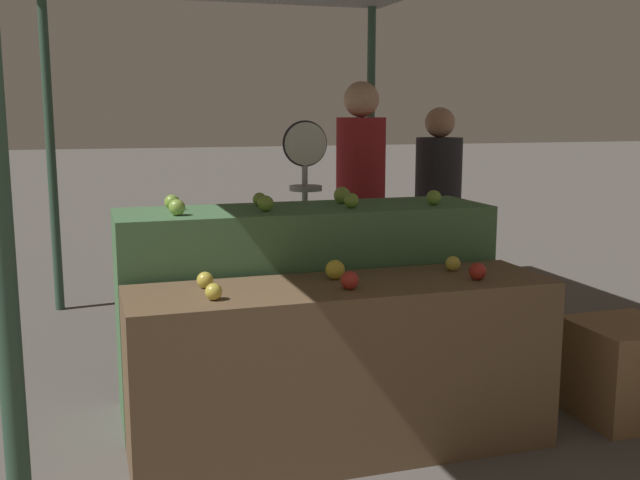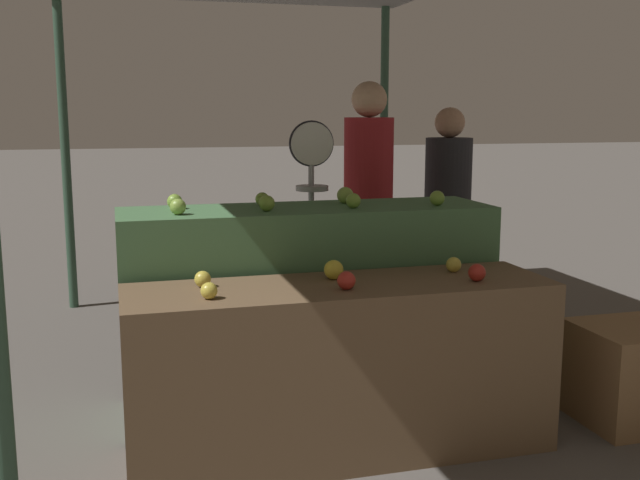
% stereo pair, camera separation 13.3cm
% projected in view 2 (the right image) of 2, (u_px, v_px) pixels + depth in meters
% --- Properties ---
extents(ground_plane, '(60.00, 60.00, 0.00)m').
position_uv_depth(ground_plane, '(341.00, 450.00, 3.45)').
color(ground_plane, '#59544F').
extents(display_counter_front, '(1.91, 0.55, 0.78)m').
position_uv_depth(display_counter_front, '(341.00, 369.00, 3.38)').
color(display_counter_front, brown).
rests_on(display_counter_front, ground_plane).
extents(display_counter_back, '(1.91, 0.55, 1.06)m').
position_uv_depth(display_counter_back, '(308.00, 307.00, 3.93)').
color(display_counter_back, '#4C7A4C').
rests_on(display_counter_back, ground_plane).
extents(apple_front_0, '(0.07, 0.07, 0.07)m').
position_uv_depth(apple_front_0, '(209.00, 291.00, 3.04)').
color(apple_front_0, gold).
rests_on(apple_front_0, display_counter_front).
extents(apple_front_1, '(0.08, 0.08, 0.08)m').
position_uv_depth(apple_front_1, '(346.00, 281.00, 3.21)').
color(apple_front_1, '#B72D23').
rests_on(apple_front_1, display_counter_front).
extents(apple_front_2, '(0.08, 0.08, 0.08)m').
position_uv_depth(apple_front_2, '(477.00, 273.00, 3.36)').
color(apple_front_2, '#AD281E').
rests_on(apple_front_2, display_counter_front).
extents(apple_front_3, '(0.07, 0.07, 0.07)m').
position_uv_depth(apple_front_3, '(203.00, 279.00, 3.25)').
color(apple_front_3, gold).
rests_on(apple_front_3, display_counter_front).
extents(apple_front_4, '(0.09, 0.09, 0.09)m').
position_uv_depth(apple_front_4, '(334.00, 270.00, 3.40)').
color(apple_front_4, gold).
rests_on(apple_front_4, display_counter_front).
extents(apple_front_5, '(0.07, 0.07, 0.07)m').
position_uv_depth(apple_front_5, '(454.00, 265.00, 3.56)').
color(apple_front_5, gold).
rests_on(apple_front_5, display_counter_front).
extents(apple_back_0, '(0.08, 0.08, 0.08)m').
position_uv_depth(apple_back_0, '(178.00, 207.00, 3.55)').
color(apple_back_0, '#8EB247').
rests_on(apple_back_0, display_counter_back).
extents(apple_back_1, '(0.08, 0.08, 0.08)m').
position_uv_depth(apple_back_1, '(267.00, 203.00, 3.67)').
color(apple_back_1, '#7AA338').
rests_on(apple_back_1, display_counter_back).
extents(apple_back_2, '(0.08, 0.08, 0.08)m').
position_uv_depth(apple_back_2, '(353.00, 201.00, 3.79)').
color(apple_back_2, '#7AA338').
rests_on(apple_back_2, display_counter_back).
extents(apple_back_3, '(0.08, 0.08, 0.08)m').
position_uv_depth(apple_back_3, '(437.00, 198.00, 3.90)').
color(apple_back_3, '#7AA338').
rests_on(apple_back_3, display_counter_back).
extents(apple_back_4, '(0.08, 0.08, 0.08)m').
position_uv_depth(apple_back_4, '(175.00, 201.00, 3.76)').
color(apple_back_4, '#84AD3D').
rests_on(apple_back_4, display_counter_back).
extents(apple_back_5, '(0.07, 0.07, 0.07)m').
position_uv_depth(apple_back_5, '(262.00, 199.00, 3.88)').
color(apple_back_5, '#84AD3D').
rests_on(apple_back_5, display_counter_back).
extents(apple_back_6, '(0.09, 0.09, 0.09)m').
position_uv_depth(apple_back_6, '(345.00, 195.00, 3.98)').
color(apple_back_6, '#8EB247').
rests_on(apple_back_6, display_counter_back).
extents(produce_scale, '(0.28, 0.20, 1.49)m').
position_uv_depth(produce_scale, '(312.00, 188.00, 4.56)').
color(produce_scale, '#99999E').
rests_on(produce_scale, ground_plane).
extents(person_vendor_at_scale, '(0.36, 0.36, 1.73)m').
position_uv_depth(person_vendor_at_scale, '(368.00, 194.00, 4.84)').
color(person_vendor_at_scale, '#2D2D38').
rests_on(person_vendor_at_scale, ground_plane).
extents(person_customer_left, '(0.39, 0.39, 1.57)m').
position_uv_depth(person_customer_left, '(447.00, 204.00, 5.18)').
color(person_customer_left, '#2D2D38').
rests_on(person_customer_left, ground_plane).
extents(wooden_crate_side, '(0.49, 0.49, 0.49)m').
position_uv_depth(wooden_crate_side, '(629.00, 374.00, 3.74)').
color(wooden_crate_side, olive).
rests_on(wooden_crate_side, ground_plane).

